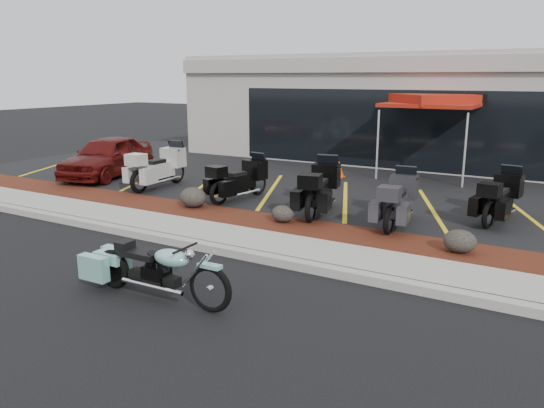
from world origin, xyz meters
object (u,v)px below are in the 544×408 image
Objects in this scene: touring_white at (176,162)px; hero_cruiser at (210,282)px; popup_canopy at (433,102)px; parked_car at (107,156)px; traffic_cone at (339,169)px.

hero_cruiser is at bearing -138.49° from touring_white.
hero_cruiser is at bearing -88.65° from popup_canopy.
touring_white is (-5.95, 6.40, 0.33)m from hero_cruiser.
touring_white reaches higher than parked_car.
hero_cruiser is 0.70× the size of parked_car.
traffic_cone is 3.52m from popup_canopy.
parked_car is 7.25× the size of traffic_cone.
parked_car is at bearing 143.12° from hero_cruiser.
traffic_cone is at bearing -144.54° from popup_canopy.
parked_car is (-8.52, 6.16, 0.33)m from hero_cruiser.
hero_cruiser is 0.92× the size of popup_canopy.
touring_white is 5.02m from traffic_cone.
parked_car is 10.24m from popup_canopy.
popup_canopy reaches higher than touring_white.
touring_white reaches higher than traffic_cone.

